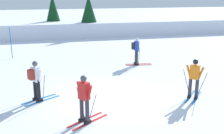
% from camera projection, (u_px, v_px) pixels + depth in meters
% --- Properties ---
extents(ground_plane, '(120.00, 120.00, 0.00)m').
position_uv_depth(ground_plane, '(110.00, 99.00, 11.51)').
color(ground_plane, silver).
extents(far_snow_ridge, '(80.00, 7.14, 1.41)m').
position_uv_depth(far_snow_ridge, '(72.00, 27.00, 28.93)').
color(far_snow_ridge, silver).
rests_on(far_snow_ridge, ground).
extents(skier_blue, '(1.63, 1.00, 1.71)m').
position_uv_depth(skier_blue, '(136.00, 50.00, 16.53)').
color(skier_blue, red).
rests_on(skier_blue, ground).
extents(skier_red, '(1.53, 1.21, 1.71)m').
position_uv_depth(skier_red, '(84.00, 98.00, 9.18)').
color(skier_red, red).
rests_on(skier_red, ground).
extents(skier_white, '(1.55, 1.17, 1.71)m').
position_uv_depth(skier_white, '(36.00, 79.00, 10.98)').
color(skier_white, '#237AC6').
rests_on(skier_white, ground).
extents(skier_orange, '(1.34, 1.44, 1.71)m').
position_uv_depth(skier_orange, '(194.00, 78.00, 11.29)').
color(skier_orange, '#237AC6').
rests_on(skier_orange, ground).
extents(trail_marker_pole, '(0.04, 0.04, 2.10)m').
position_uv_depth(trail_marker_pole, '(11.00, 43.00, 18.19)').
color(trail_marker_pole, '#1E56AD').
rests_on(trail_marker_pole, ground).
extents(conifer_far_left, '(1.92, 1.92, 4.03)m').
position_uv_depth(conifer_far_left, '(89.00, 12.00, 26.70)').
color(conifer_far_left, '#513823').
rests_on(conifer_far_left, ground).
extents(conifer_far_right, '(1.74, 1.74, 4.07)m').
position_uv_depth(conifer_far_right, '(53.00, 11.00, 27.72)').
color(conifer_far_right, '#513823').
rests_on(conifer_far_right, ground).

